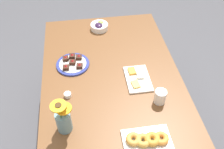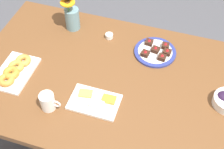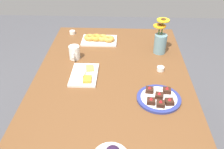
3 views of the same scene
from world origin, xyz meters
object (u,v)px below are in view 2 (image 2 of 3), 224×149
(dining_table, at_px, (112,89))
(coffee_mug, at_px, (48,101))
(cheese_platter, at_px, (95,102))
(flower_vase, at_px, (72,17))
(croissant_platter, at_px, (15,71))
(dessert_plate, at_px, (155,52))
(jam_cup_honey, at_px, (109,36))

(dining_table, bearing_deg, coffee_mug, -132.18)
(dining_table, relative_size, coffee_mug, 14.41)
(coffee_mug, relative_size, cheese_platter, 0.43)
(cheese_platter, distance_m, flower_vase, 0.62)
(cheese_platter, height_order, croissant_platter, croissant_platter)
(dessert_plate, bearing_deg, cheese_platter, -115.82)
(dining_table, bearing_deg, dessert_plate, 55.94)
(jam_cup_honey, bearing_deg, dining_table, -69.25)
(cheese_platter, height_order, jam_cup_honey, cheese_platter)
(croissant_platter, distance_m, jam_cup_honey, 0.61)
(jam_cup_honey, relative_size, flower_vase, 0.19)
(jam_cup_honey, bearing_deg, flower_vase, 175.57)
(dining_table, distance_m, jam_cup_honey, 0.35)
(croissant_platter, relative_size, flower_vase, 1.09)
(cheese_platter, distance_m, jam_cup_honey, 0.51)
(croissant_platter, height_order, jam_cup_honey, croissant_platter)
(croissant_platter, relative_size, jam_cup_honey, 5.83)
(dining_table, height_order, croissant_platter, croissant_platter)
(coffee_mug, bearing_deg, jam_cup_honey, 77.57)
(dessert_plate, bearing_deg, flower_vase, 173.41)
(croissant_platter, bearing_deg, jam_cup_honey, 47.15)
(cheese_platter, relative_size, jam_cup_honey, 5.42)
(jam_cup_honey, height_order, flower_vase, flower_vase)
(coffee_mug, xyz_separation_m, croissant_platter, (-0.28, 0.15, -0.03))
(coffee_mug, xyz_separation_m, jam_cup_honey, (0.13, 0.60, -0.04))
(coffee_mug, bearing_deg, flower_vase, 101.10)
(dining_table, relative_size, dessert_plate, 6.40)
(dessert_plate, xyz_separation_m, flower_vase, (-0.56, 0.06, 0.08))
(croissant_platter, relative_size, dessert_plate, 1.12)
(croissant_platter, distance_m, flower_vase, 0.50)
(dining_table, height_order, coffee_mug, coffee_mug)
(croissant_platter, bearing_deg, dining_table, 13.37)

